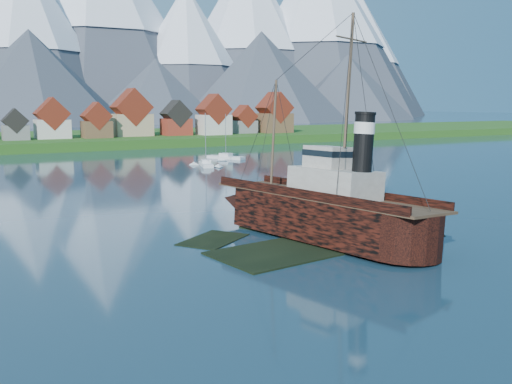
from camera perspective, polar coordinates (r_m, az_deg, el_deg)
ground at (r=62.94m, az=5.49°, el=-5.01°), size 1400.00×1400.00×0.00m
shoal at (r=65.72m, az=5.72°, el=-4.72°), size 31.71×21.24×1.14m
shore_bank at (r=223.69m, az=-19.75°, el=4.54°), size 600.00×80.00×3.20m
seawall at (r=186.33m, az=-17.91°, el=3.86°), size 600.00×2.50×2.00m
tugboat_wreck at (r=65.27m, az=5.69°, el=-1.61°), size 7.55×32.51×25.76m
sailboat_d at (r=137.55m, az=-5.03°, el=2.72°), size 5.04×10.02×13.27m
sailboat_e at (r=155.06m, az=-3.03°, el=3.44°), size 7.92×10.71×12.61m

